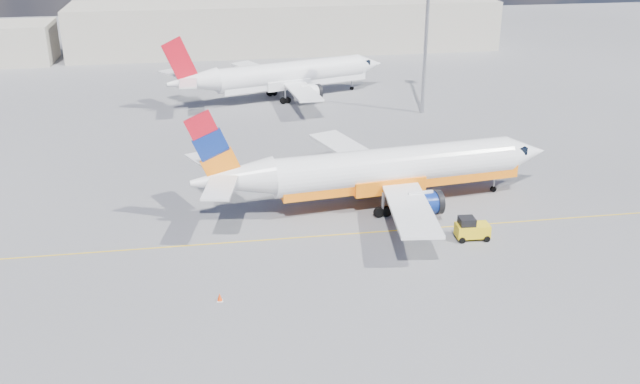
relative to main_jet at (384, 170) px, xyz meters
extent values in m
plane|color=#59595E|center=(-5.03, -8.01, -3.14)|extent=(240.00, 240.00, 0.00)
cube|color=gold|center=(-5.03, -5.01, -3.13)|extent=(70.00, 0.15, 0.01)
cube|color=#B0A797|center=(-0.03, 66.99, 0.86)|extent=(70.00, 14.00, 8.00)
cylinder|color=white|center=(0.97, 0.12, 0.21)|extent=(20.71, 5.59, 3.16)
cone|color=white|center=(12.98, 1.57, 0.21)|extent=(4.07, 3.59, 3.16)
cone|color=white|center=(-12.43, -1.50, 0.54)|extent=(6.83, 3.76, 3.01)
cube|color=black|center=(11.69, 1.41, 0.72)|extent=(1.83, 2.31, 0.65)
cube|color=orange|center=(1.43, 0.17, -0.86)|extent=(20.64, 5.04, 1.12)
cube|color=white|center=(-1.20, 6.42, -0.63)|extent=(6.76, 11.50, 0.75)
cube|color=white|center=(0.37, -6.52, -0.63)|extent=(4.34, 11.45, 0.75)
cylinder|color=navy|center=(0.93, 4.33, -1.51)|extent=(3.54, 2.16, 1.77)
cylinder|color=navy|center=(1.93, -3.98, -1.51)|extent=(3.54, 2.16, 1.77)
cylinder|color=black|center=(2.41, 4.51, -1.51)|extent=(0.70, 2.00, 1.95)
cylinder|color=black|center=(3.41, -3.81, -1.51)|extent=(0.70, 2.00, 1.95)
cube|color=orange|center=(-13.81, -1.67, 3.38)|extent=(4.37, 0.80, 5.81)
cube|color=white|center=(-14.17, 1.29, 1.14)|extent=(3.82, 5.08, 0.17)
cube|color=white|center=(-13.46, -4.62, 1.14)|extent=(2.91, 4.96, 0.17)
cylinder|color=#9898A0|center=(10.21, 1.23, -1.98)|extent=(0.19, 0.19, 1.95)
cylinder|color=black|center=(10.21, 1.23, -2.88)|extent=(0.54, 0.28, 0.52)
cylinder|color=black|center=(-1.14, 2.11, -2.72)|extent=(0.87, 0.45, 0.84)
cylinder|color=black|center=(-0.61, -2.32, -2.72)|extent=(0.87, 0.45, 0.84)
cylinder|color=white|center=(-3.21, 35.50, 0.06)|extent=(19.57, 8.76, 3.02)
cone|color=white|center=(7.81, 38.97, 0.06)|extent=(4.30, 3.95, 3.02)
cone|color=white|center=(-15.52, 31.63, 0.37)|extent=(6.80, 4.61, 2.87)
cube|color=black|center=(6.63, 38.60, 0.55)|extent=(2.06, 2.40, 0.62)
cube|color=white|center=(-2.79, 35.63, -0.96)|extent=(19.41, 8.25, 1.07)
cube|color=white|center=(-6.36, 41.04, -0.74)|extent=(8.00, 10.59, 0.71)
cube|color=white|center=(-2.62, 29.16, -0.74)|extent=(3.49, 10.83, 0.71)
cylinder|color=white|center=(-3.99, 39.45, -1.58)|extent=(3.56, 2.57, 1.69)
cylinder|color=white|center=(-1.59, 31.82, -1.58)|extent=(3.56, 2.57, 1.69)
cylinder|color=black|center=(-2.63, 39.88, -1.58)|extent=(0.98, 1.91, 1.87)
cylinder|color=black|center=(-0.23, 32.24, -1.58)|extent=(0.98, 1.91, 1.87)
cube|color=red|center=(-16.79, 31.23, 3.09)|extent=(4.06, 1.51, 5.55)
cube|color=white|center=(-17.64, 33.94, 0.95)|extent=(4.17, 4.76, 0.16)
cube|color=white|center=(-15.93, 28.51, 0.95)|extent=(2.00, 4.46, 0.16)
cylinder|color=#9898A0|center=(5.27, 38.17, -2.03)|extent=(0.20, 0.20, 1.87)
cylinder|color=black|center=(5.27, 38.17, -2.89)|extent=(0.54, 0.35, 0.50)
cylinder|color=black|center=(-5.55, 37.00, -2.74)|extent=(0.86, 0.56, 0.80)
cylinder|color=black|center=(-4.27, 32.93, -2.74)|extent=(0.86, 0.56, 0.80)
cylinder|color=black|center=(4.13, -6.60, -2.90)|extent=(0.48, 0.21, 0.48)
cylinder|color=black|center=(4.06, -7.94, -2.90)|extent=(0.48, 0.21, 0.48)
cylinder|color=black|center=(6.03, -6.69, -2.90)|extent=(0.48, 0.21, 0.48)
cylinder|color=black|center=(5.97, -8.02, -2.90)|extent=(0.48, 0.21, 0.48)
cube|color=yellow|center=(5.05, -7.31, -2.43)|extent=(2.54, 1.45, 0.95)
cube|color=black|center=(4.57, -7.29, -1.66)|extent=(1.19, 1.19, 0.57)
cube|color=white|center=(-13.98, -13.26, -3.12)|extent=(0.40, 0.40, 0.04)
cone|color=#ED3C09|center=(-13.98, -13.26, -2.84)|extent=(0.34, 0.34, 0.51)
cylinder|color=#9898A0|center=(11.34, 26.21, 6.33)|extent=(0.42, 0.42, 18.95)
camera|label=1|loc=(-14.07, -53.02, 20.57)|focal=40.00mm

